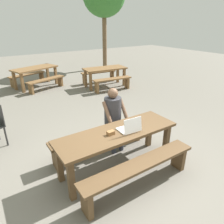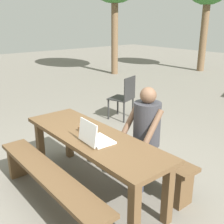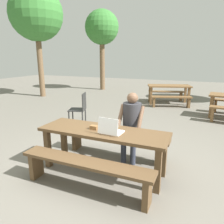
% 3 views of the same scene
% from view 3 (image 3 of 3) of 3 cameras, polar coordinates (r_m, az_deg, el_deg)
% --- Properties ---
extents(ground_plane, '(30.00, 30.00, 0.00)m').
position_cam_3_polar(ground_plane, '(3.76, -2.35, -15.54)').
color(ground_plane, slate).
extents(picnic_table_front, '(2.12, 0.67, 0.74)m').
position_cam_3_polar(picnic_table_front, '(3.49, -2.45, -6.65)').
color(picnic_table_front, brown).
rests_on(picnic_table_front, ground).
extents(bench_near, '(2.01, 0.30, 0.47)m').
position_cam_3_polar(bench_near, '(3.12, -7.29, -14.79)').
color(bench_near, brown).
rests_on(bench_near, ground).
extents(bench_far, '(2.01, 0.30, 0.47)m').
position_cam_3_polar(bench_far, '(4.09, 1.23, -7.27)').
color(bench_far, brown).
rests_on(bench_far, ground).
extents(laptop, '(0.35, 0.31, 0.27)m').
position_cam_3_polar(laptop, '(3.27, -0.44, -4.81)').
color(laptop, white).
rests_on(laptop, picnic_table_front).
extents(small_pouch, '(0.12, 0.08, 0.06)m').
position_cam_3_polar(small_pouch, '(3.48, -4.90, -4.19)').
color(small_pouch, olive).
rests_on(small_pouch, picnic_table_front).
extents(person_seated, '(0.44, 0.42, 1.28)m').
position_cam_3_polar(person_seated, '(3.83, 5.26, -2.51)').
color(person_seated, '#333847').
rests_on(person_seated, ground).
extents(plastic_chair, '(0.55, 0.55, 0.92)m').
position_cam_3_polar(plastic_chair, '(6.00, -8.66, 1.06)').
color(plastic_chair, '#262626').
rests_on(plastic_chair, ground).
extents(picnic_table_rear, '(1.83, 1.24, 0.77)m').
position_cam_3_polar(picnic_table_rear, '(8.99, 15.16, 6.20)').
color(picnic_table_rear, brown).
rests_on(picnic_table_rear, ground).
extents(bench_rear_south, '(1.53, 0.76, 0.42)m').
position_cam_3_polar(bench_rear_south, '(8.41, 15.75, 3.35)').
color(bench_rear_south, brown).
rests_on(bench_rear_south, ground).
extents(bench_rear_north, '(1.53, 0.76, 0.42)m').
position_cam_3_polar(bench_rear_north, '(9.67, 14.39, 4.87)').
color(bench_rear_north, brown).
rests_on(bench_rear_north, ground).
extents(tree_right, '(2.40, 2.40, 4.97)m').
position_cam_3_polar(tree_right, '(11.01, -19.83, 23.58)').
color(tree_right, brown).
rests_on(tree_right, ground).
extents(tree_rear, '(1.89, 1.89, 4.43)m').
position_cam_3_polar(tree_rear, '(12.63, -2.76, 21.65)').
color(tree_rear, brown).
rests_on(tree_rear, ground).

